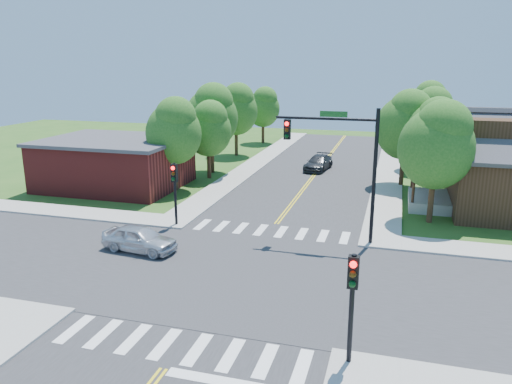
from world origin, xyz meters
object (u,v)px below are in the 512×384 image
(signal_pole_nw, at_px, (175,183))
(car_dgrey, at_px, (318,163))
(signal_pole_se, at_px, (352,289))
(car_silver, at_px, (139,239))
(signal_mast_ne, at_px, (342,153))

(signal_pole_nw, relative_size, car_dgrey, 0.83)
(signal_pole_se, relative_size, car_dgrey, 0.83)
(car_dgrey, bearing_deg, signal_pole_nw, -99.68)
(signal_pole_nw, bearing_deg, car_silver, -91.18)
(signal_mast_ne, bearing_deg, signal_pole_se, -81.44)
(signal_pole_se, xyz_separation_m, signal_pole_nw, (-11.20, 11.20, 0.00))
(signal_mast_ne, distance_m, signal_pole_nw, 9.76)
(car_silver, bearing_deg, signal_mast_ne, -59.21)
(signal_mast_ne, xyz_separation_m, signal_pole_se, (1.69, -11.21, -2.19))
(car_silver, xyz_separation_m, car_dgrey, (5.67, 21.93, -0.04))
(car_silver, bearing_deg, car_dgrey, -7.40)
(signal_pole_nw, bearing_deg, signal_mast_ne, 0.07)
(signal_mast_ne, bearing_deg, car_dgrey, 102.51)
(signal_pole_nw, relative_size, car_silver, 0.92)
(signal_pole_se, bearing_deg, signal_mast_ne, 98.56)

